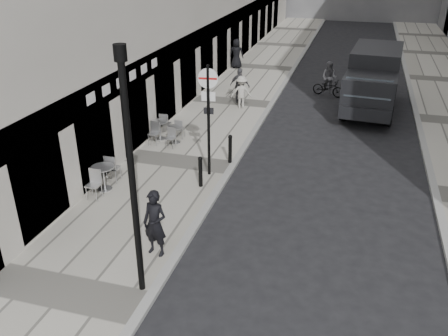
# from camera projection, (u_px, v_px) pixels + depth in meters

# --- Properties ---
(sidewalk) EXTENTS (4.00, 60.00, 0.12)m
(sidewalk) POSITION_uv_depth(u_px,v_px,m) (233.00, 102.00, 24.49)
(sidewalk) COLOR #AAA599
(sidewalk) RESTS_ON ground
(walking_man) EXTENTS (0.74, 0.55, 1.84)m
(walking_man) POSITION_uv_depth(u_px,v_px,m) (155.00, 223.00, 12.20)
(walking_man) COLOR black
(walking_man) RESTS_ON sidewalk
(sign_post) EXTENTS (0.67, 0.14, 3.91)m
(sign_post) POSITION_uv_depth(u_px,v_px,m) (208.00, 107.00, 15.77)
(sign_post) COLOR black
(sign_post) RESTS_ON sidewalk
(lamppost) EXTENTS (0.26, 0.26, 5.76)m
(lamppost) POSITION_uv_depth(u_px,v_px,m) (131.00, 167.00, 9.94)
(lamppost) COLOR black
(lamppost) RESTS_ON sidewalk
(bollard_near) EXTENTS (0.14, 0.14, 1.02)m
(bollard_near) POSITION_uv_depth(u_px,v_px,m) (201.00, 173.00, 15.81)
(bollard_near) COLOR black
(bollard_near) RESTS_ON sidewalk
(bollard_far) EXTENTS (0.14, 0.14, 1.03)m
(bollard_far) POSITION_uv_depth(u_px,v_px,m) (230.00, 150.00, 17.52)
(bollard_far) COLOR black
(bollard_far) RESTS_ON sidewalk
(panel_van) EXTENTS (2.75, 6.32, 2.90)m
(panel_van) POSITION_uv_depth(u_px,v_px,m) (374.00, 77.00, 23.05)
(panel_van) COLOR black
(panel_van) RESTS_ON ground
(cyclist) EXTENTS (1.82, 1.09, 1.86)m
(cyclist) POSITION_uv_depth(u_px,v_px,m) (329.00, 83.00, 25.41)
(cyclist) COLOR black
(cyclist) RESTS_ON ground
(pedestrian_a) EXTENTS (1.09, 0.57, 1.78)m
(pedestrian_a) POSITION_uv_depth(u_px,v_px,m) (240.00, 86.00, 23.88)
(pedestrian_a) COLOR #4C4C50
(pedestrian_a) RESTS_ON sidewalk
(pedestrian_b) EXTENTS (1.11, 0.74, 1.60)m
(pedestrian_b) POSITION_uv_depth(u_px,v_px,m) (242.00, 92.00, 23.17)
(pedestrian_b) COLOR #B7B3A9
(pedestrian_b) RESTS_ON sidewalk
(pedestrian_c) EXTENTS (1.02, 0.78, 1.86)m
(pedestrian_c) POSITION_uv_depth(u_px,v_px,m) (236.00, 54.00, 30.43)
(pedestrian_c) COLOR black
(pedestrian_c) RESTS_ON sidewalk
(cafe_table_near) EXTENTS (0.76, 1.73, 0.98)m
(cafe_table_near) POSITION_uv_depth(u_px,v_px,m) (104.00, 176.00, 15.60)
(cafe_table_near) COLOR silver
(cafe_table_near) RESTS_ON sidewalk
(cafe_table_mid) EXTENTS (0.73, 1.64, 0.93)m
(cafe_table_mid) POSITION_uv_depth(u_px,v_px,m) (160.00, 128.00, 19.63)
(cafe_table_mid) COLOR #AEAEB0
(cafe_table_mid) RESTS_ON sidewalk
(cafe_table_far) EXTENTS (0.63, 1.43, 0.82)m
(cafe_table_far) POSITION_uv_depth(u_px,v_px,m) (175.00, 133.00, 19.28)
(cafe_table_far) COLOR #ACACAE
(cafe_table_far) RESTS_ON sidewalk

